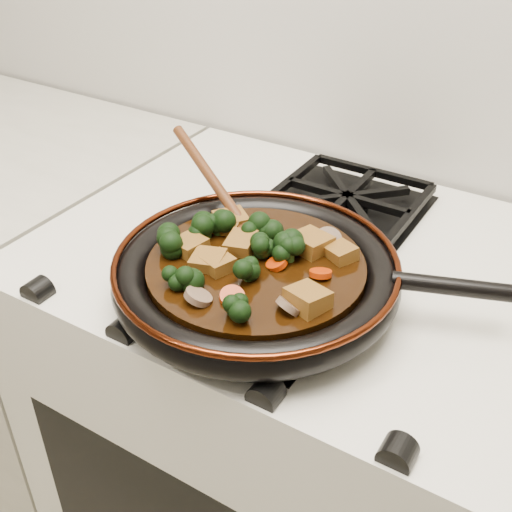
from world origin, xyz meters
The scene contains 33 objects.
stove centered at (0.00, 1.69, 0.45)m, with size 0.76×0.60×0.90m, color silver.
burner_grate_front centered at (0.00, 1.55, 0.91)m, with size 0.23×0.23×0.03m, color black, non-canonical shape.
burner_grate_back centered at (0.00, 1.83, 0.91)m, with size 0.23×0.23×0.03m, color black, non-canonical shape.
skillet centered at (0.00, 1.55, 0.94)m, with size 0.48×0.36×0.05m.
braising_sauce centered at (0.00, 1.55, 0.95)m, with size 0.28×0.28×0.02m, color black.
tofu_cube_0 centered at (-0.05, 1.51, 0.97)m, with size 0.04×0.04×0.02m, color brown.
tofu_cube_1 centered at (-0.07, 1.60, 0.97)m, with size 0.04×0.04×0.02m, color brown.
tofu_cube_2 centered at (-0.09, 1.53, 0.97)m, with size 0.04×0.04×0.02m, color brown.
tofu_cube_3 centered at (0.10, 1.51, 0.97)m, with size 0.04×0.04×0.02m, color brown.
tofu_cube_4 centered at (-0.07, 1.61, 0.97)m, with size 0.04×0.04×0.02m, color brown.
tofu_cube_5 centered at (-0.03, 1.57, 0.97)m, with size 0.04×0.03×0.02m, color brown.
tofu_cube_6 centered at (0.04, 1.62, 0.97)m, with size 0.04×0.05×0.02m, color brown.
tofu_cube_7 centered at (-0.03, 1.52, 0.97)m, with size 0.04×0.03×0.02m, color brown.
tofu_cube_8 centered at (0.09, 1.62, 0.97)m, with size 0.03×0.03×0.02m, color brown.
broccoli_floret_0 centered at (-0.08, 1.58, 0.97)m, with size 0.06×0.06×0.05m, color black, non-canonical shape.
broccoli_floret_1 centered at (0.01, 1.52, 0.97)m, with size 0.05×0.05×0.05m, color black, non-canonical shape.
broccoli_floret_2 centered at (-0.05, 1.46, 0.97)m, with size 0.06×0.06×0.05m, color black, non-canonical shape.
broccoli_floret_3 centered at (-0.02, 1.60, 0.97)m, with size 0.06×0.06×0.06m, color black, non-canonical shape.
broccoli_floret_4 centered at (-0.11, 1.51, 0.97)m, with size 0.06×0.06×0.05m, color black, non-canonical shape.
broccoli_floret_5 centered at (0.00, 1.57, 0.97)m, with size 0.05×0.05×0.05m, color black, non-canonical shape.
broccoli_floret_6 centered at (0.04, 1.45, 0.97)m, with size 0.05×0.05×0.05m, color black, non-canonical shape.
broccoli_floret_7 centered at (0.03, 1.58, 0.97)m, with size 0.06×0.06×0.05m, color black, non-canonical shape.
broccoli_floret_8 centered at (-0.09, 1.57, 0.97)m, with size 0.06×0.06×0.05m, color black, non-canonical shape.
carrot_coin_0 centered at (0.02, 1.59, 0.96)m, with size 0.03×0.03×0.01m, color #AD2A04.
carrot_coin_1 centered at (-0.05, 1.60, 0.96)m, with size 0.03×0.03×0.01m, color #AD2A04.
carrot_coin_2 centered at (-0.02, 1.58, 0.96)m, with size 0.03×0.03×0.01m, color #AD2A04.
carrot_coin_3 centered at (0.02, 1.47, 0.96)m, with size 0.03×0.03×0.01m, color #AD2A04.
carrot_coin_4 centered at (0.08, 1.57, 0.96)m, with size 0.03×0.03×0.01m, color #AD2A04.
carrot_coin_5 centered at (0.03, 1.56, 0.96)m, with size 0.03×0.03×0.01m, color #AD2A04.
mushroom_slice_0 centered at (0.08, 1.49, 0.97)m, with size 0.03×0.03×0.01m, color brown.
mushroom_slice_1 centered at (-0.02, 1.45, 0.97)m, with size 0.03×0.03×0.01m, color brown.
mushroom_slice_2 centered at (0.06, 1.63, 0.97)m, with size 0.04×0.04×0.01m, color brown.
wooden_spoon centered at (-0.09, 1.63, 0.98)m, with size 0.13×0.08×0.21m.
Camera 1 is at (0.35, 0.99, 1.42)m, focal length 45.00 mm.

